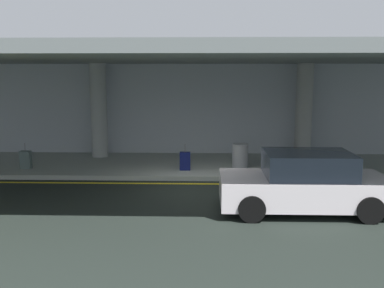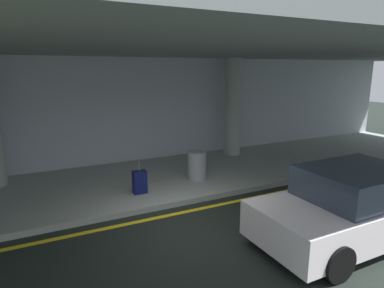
% 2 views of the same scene
% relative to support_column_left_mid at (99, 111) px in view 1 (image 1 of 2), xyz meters
% --- Properties ---
extents(ground_plane, '(60.00, 60.00, 0.00)m').
position_rel_support_column_left_mid_xyz_m(ground_plane, '(4.00, -4.39, -1.97)').
color(ground_plane, black).
extents(sidewalk, '(26.00, 4.20, 0.15)m').
position_rel_support_column_left_mid_xyz_m(sidewalk, '(4.00, -1.29, -1.90)').
color(sidewalk, '#9AA29B').
rests_on(sidewalk, ground).
extents(lane_stripe_yellow, '(26.00, 0.14, 0.01)m').
position_rel_support_column_left_mid_xyz_m(lane_stripe_yellow, '(4.00, -3.75, -1.97)').
color(lane_stripe_yellow, yellow).
rests_on(lane_stripe_yellow, ground).
extents(support_column_left_mid, '(0.64, 0.64, 3.65)m').
position_rel_support_column_left_mid_xyz_m(support_column_left_mid, '(0.00, 0.00, 0.00)').
color(support_column_left_mid, '#9BA1A0').
rests_on(support_column_left_mid, sidewalk).
extents(support_column_center, '(0.64, 0.64, 3.65)m').
position_rel_support_column_left_mid_xyz_m(support_column_center, '(8.00, 0.00, 0.00)').
color(support_column_center, '#9A9D99').
rests_on(support_column_center, sidewalk).
extents(ceiling_overhang, '(28.00, 13.20, 0.30)m').
position_rel_support_column_left_mid_xyz_m(ceiling_overhang, '(4.00, -1.79, 1.97)').
color(ceiling_overhang, slate).
rests_on(ceiling_overhang, support_column_far_left).
extents(terminal_back_wall, '(26.00, 0.30, 3.80)m').
position_rel_support_column_left_mid_xyz_m(terminal_back_wall, '(4.00, 0.96, -0.07)').
color(terminal_back_wall, '#ABB4BC').
rests_on(terminal_back_wall, ground).
extents(car_white, '(4.10, 1.92, 1.50)m').
position_rel_support_column_left_mid_xyz_m(car_white, '(6.65, -6.43, -1.26)').
color(car_white, white).
rests_on(car_white, ground).
extents(suitcase_upright_primary, '(0.36, 0.22, 0.90)m').
position_rel_support_column_left_mid_xyz_m(suitcase_upright_primary, '(3.50, -2.43, -1.51)').
color(suitcase_upright_primary, '#0E154B').
rests_on(suitcase_upright_primary, sidewalk).
extents(suitcase_upright_secondary, '(0.36, 0.22, 0.90)m').
position_rel_support_column_left_mid_xyz_m(suitcase_upright_secondary, '(-2.03, -2.38, -1.51)').
color(suitcase_upright_secondary, '#506261').
rests_on(suitcase_upright_secondary, sidewalk).
extents(trash_bin_steel, '(0.56, 0.56, 0.85)m').
position_rel_support_column_left_mid_xyz_m(trash_bin_steel, '(5.40, -2.07, -1.40)').
color(trash_bin_steel, gray).
rests_on(trash_bin_steel, sidewalk).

